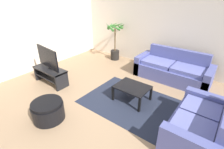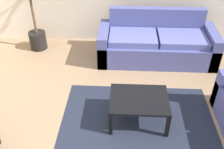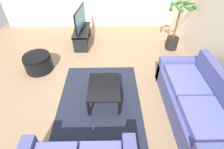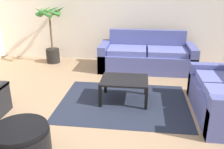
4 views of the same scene
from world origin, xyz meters
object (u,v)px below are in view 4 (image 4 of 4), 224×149
Objects in this scene: potted_palm at (51,37)px; ottoman at (21,143)px; couch_main at (147,57)px; coffee_table at (124,82)px.

potted_palm reaches higher than ottoman.
ottoman is (-1.46, -3.41, -0.09)m from couch_main.
ottoman is at bearing -113.18° from couch_main.
coffee_table is (-0.39, -1.72, 0.05)m from couch_main.
ottoman is at bearing -122.31° from coffee_table.
couch_main is 3.26× the size of ottoman.
potted_palm is (-2.02, 2.00, 0.32)m from coffee_table.
ottoman reaches higher than coffee_table.
ottoman is at bearing -75.52° from potted_palm.
couch_main is at bearing 66.82° from ottoman.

